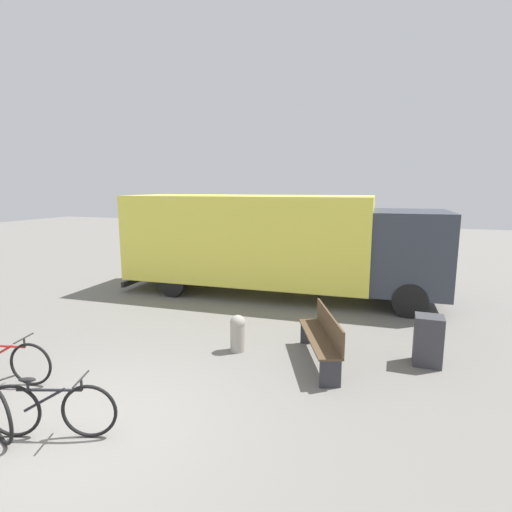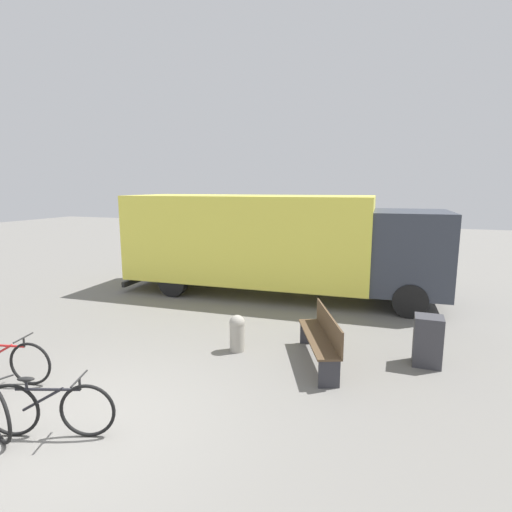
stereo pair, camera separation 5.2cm
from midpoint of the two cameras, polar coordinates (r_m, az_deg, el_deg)
ground_plane at (r=6.15m, az=-23.68°, el=-21.59°), size 60.00×60.00×0.00m
delivery_truck at (r=11.61m, az=2.92°, el=2.26°), size 9.17×2.97×2.88m
park_bench at (r=7.35m, az=9.66°, el=-11.11°), size 1.12×1.94×0.92m
bicycle_near at (r=7.75m, az=-32.32°, el=-12.55°), size 1.63×0.52×0.80m
bicycle_far at (r=5.95m, az=-27.19°, el=-18.84°), size 1.59×0.64×0.80m
bollard_near_bench at (r=7.81m, az=-2.52°, el=-10.73°), size 0.30×0.30×0.71m
utility_box at (r=7.82m, az=23.50°, el=-11.04°), size 0.48×0.43×0.89m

